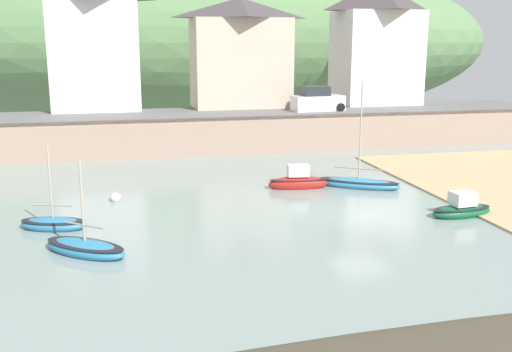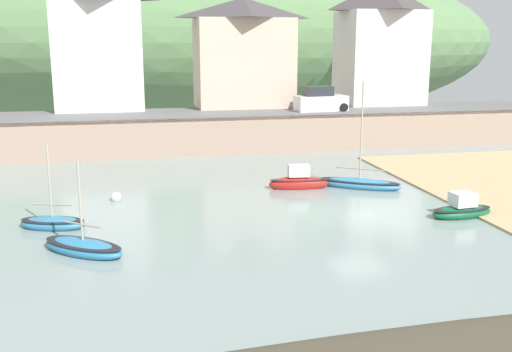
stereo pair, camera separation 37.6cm
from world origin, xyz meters
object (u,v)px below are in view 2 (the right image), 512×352
at_px(sailboat_blue_trim, 83,247).
at_px(sailboat_far_left, 53,223).
at_px(waterfront_building_centre, 243,52).
at_px(mooring_buoy, 116,197).
at_px(waterfront_building_right, 380,43).
at_px(sailboat_white_hull, 299,182).
at_px(parked_car_near_slipway, 320,101).
at_px(sailboat_tall_mast, 360,183).
at_px(waterfront_building_left, 98,42).
at_px(church_with_spire, 393,18).
at_px(rowboat_small_beached, 462,210).

bearing_deg(sailboat_blue_trim, sailboat_far_left, 152.01).
distance_m(waterfront_building_centre, sailboat_far_left, 28.24).
bearing_deg(mooring_buoy, waterfront_building_right, 41.49).
xyz_separation_m(sailboat_white_hull, parked_car_near_slipway, (6.13, 15.07, 2.84)).
bearing_deg(mooring_buoy, sailboat_blue_trim, -98.40).
bearing_deg(waterfront_building_right, sailboat_tall_mast, -115.68).
relative_size(sailboat_far_left, parked_car_near_slipway, 0.89).
bearing_deg(sailboat_far_left, mooring_buoy, 75.73).
relative_size(waterfront_building_left, parked_car_near_slipway, 2.50).
xyz_separation_m(sailboat_tall_mast, parked_car_near_slipway, (2.80, 15.57, 2.97)).
relative_size(church_with_spire, rowboat_small_beached, 4.68).
bearing_deg(waterfront_building_left, church_with_spire, 8.46).
bearing_deg(waterfront_building_left, sailboat_far_left, -93.19).
bearing_deg(sailboat_blue_trim, parked_car_near_slipway, 92.83).
distance_m(waterfront_building_left, rowboat_small_beached, 32.05).
xyz_separation_m(sailboat_far_left, sailboat_white_hull, (12.29, 4.53, 0.15)).
bearing_deg(sailboat_blue_trim, mooring_buoy, 120.66).
bearing_deg(sailboat_blue_trim, waterfront_building_right, 88.32).
height_order(church_with_spire, rowboat_small_beached, church_with_spire).
distance_m(sailboat_blue_trim, mooring_buoy, 7.64).
height_order(sailboat_white_hull, parked_car_near_slipway, parked_car_near_slipway).
distance_m(waterfront_building_centre, rowboat_small_beached, 27.57).
relative_size(sailboat_far_left, rowboat_small_beached, 1.21).
distance_m(church_with_spire, sailboat_blue_trim, 42.52).
distance_m(rowboat_small_beached, sailboat_white_hull, 8.88).
height_order(sailboat_far_left, sailboat_blue_trim, sailboat_far_left).
bearing_deg(sailboat_white_hull, waterfront_building_left, 125.67).
xyz_separation_m(sailboat_white_hull, mooring_buoy, (-9.69, -0.48, -0.20)).
relative_size(rowboat_small_beached, sailboat_white_hull, 0.94).
xyz_separation_m(sailboat_blue_trim, parked_car_near_slipway, (16.93, 23.11, 2.98)).
relative_size(sailboat_far_left, sailboat_blue_trim, 1.00).
xyz_separation_m(church_with_spire, mooring_buoy, (-25.62, -24.05, -9.77)).
bearing_deg(parked_car_near_slipway, rowboat_small_beached, -95.57).
bearing_deg(waterfront_building_left, rowboat_small_beached, -57.49).
bearing_deg(sailboat_tall_mast, church_with_spire, 95.01).
bearing_deg(sailboat_blue_trim, church_with_spire, 88.83).
distance_m(sailboat_far_left, parked_car_near_slipway, 27.06).
relative_size(church_with_spire, mooring_buoy, 26.92).
bearing_deg(rowboat_small_beached, waterfront_building_right, 68.89).
bearing_deg(mooring_buoy, rowboat_small_beached, -21.93).
bearing_deg(waterfront_building_left, mooring_buoy, -86.42).
distance_m(sailboat_far_left, rowboat_small_beached, 18.23).
bearing_deg(waterfront_building_left, sailboat_white_hull, -60.78).
relative_size(waterfront_building_right, rowboat_small_beached, 3.34).
bearing_deg(sailboat_white_hull, parked_car_near_slipway, 74.33).
distance_m(waterfront_building_right, parked_car_near_slipway, 9.35).
height_order(waterfront_building_centre, sailboat_tall_mast, waterfront_building_centre).
bearing_deg(mooring_buoy, church_with_spire, 43.19).
xyz_separation_m(waterfront_building_right, rowboat_small_beached, (-7.17, -26.29, -7.39)).
bearing_deg(sailboat_white_hull, sailboat_blue_trim, -136.93).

